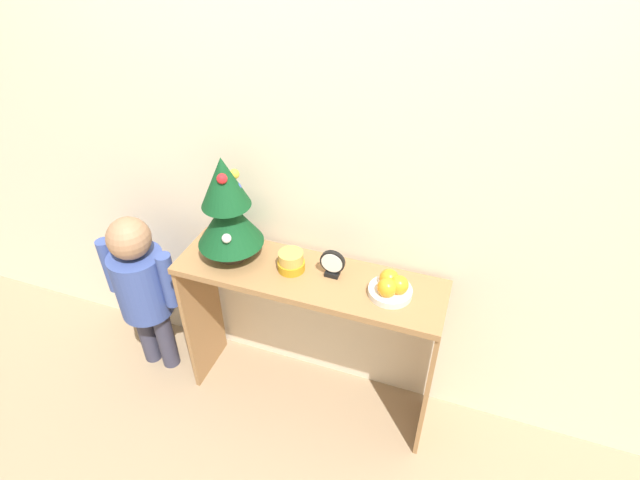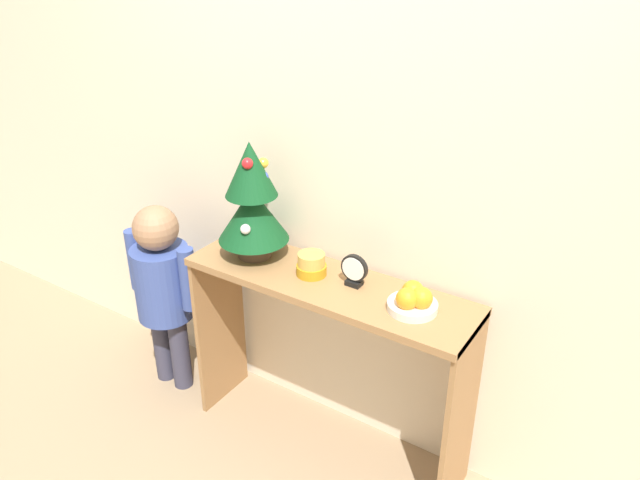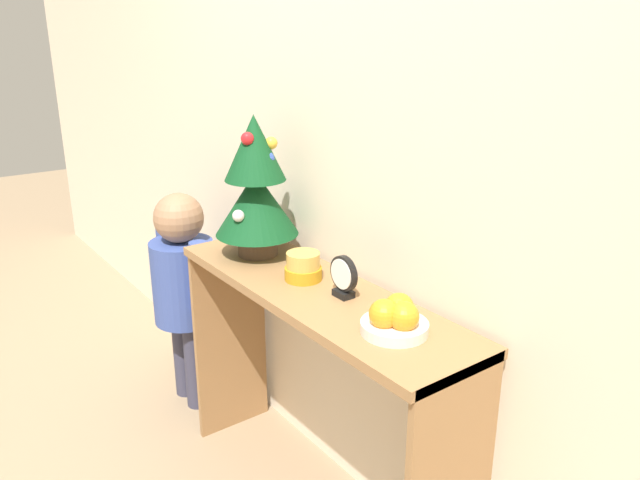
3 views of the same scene
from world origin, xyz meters
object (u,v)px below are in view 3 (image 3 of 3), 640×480
Objects in this scene: singing_bowl at (303,267)px; desk_clock at (343,277)px; mini_tree at (256,186)px; fruit_bowl at (395,318)px; child_figure at (183,280)px.

desk_clock is at bearing 6.04° from singing_bowl.
mini_tree is 4.13× the size of singing_bowl.
desk_clock is at bearing 2.05° from mini_tree.
fruit_bowl is 1.51× the size of singing_bowl.
mini_tree reaches higher than singing_bowl.
mini_tree is at bearing 179.49° from singing_bowl.
fruit_bowl is 0.26m from desk_clock.
desk_clock is (-0.26, 0.03, 0.02)m from fruit_bowl.
mini_tree is 0.52× the size of child_figure.
singing_bowl is at bearing -0.51° from mini_tree.
desk_clock is at bearing 5.54° from child_figure.
desk_clock and child_figure have the same top height.
child_figure is (-0.94, -0.09, -0.31)m from desk_clock.
fruit_bowl is 0.19× the size of child_figure.
fruit_bowl is at bearing -1.35° from mini_tree.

